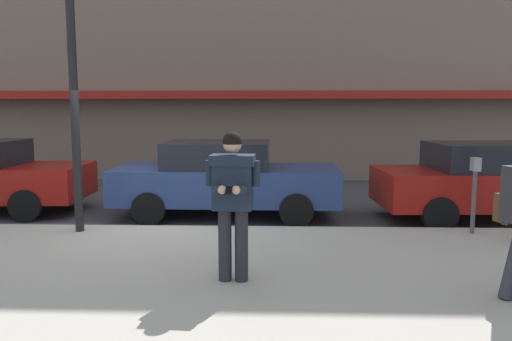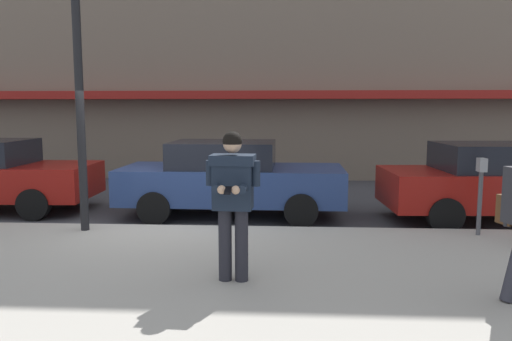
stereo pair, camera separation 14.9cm
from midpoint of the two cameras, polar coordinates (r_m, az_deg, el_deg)
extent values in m
plane|color=#3D3D42|center=(9.34, -10.09, -6.67)|extent=(80.00, 80.00, 0.00)
cube|color=#A8A399|center=(6.45, -7.26, -12.34)|extent=(32.00, 5.30, 0.14)
cube|color=silver|center=(9.21, -3.92, -6.75)|extent=(28.00, 0.12, 0.01)
cube|color=maroon|center=(15.02, -1.03, 8.62)|extent=(26.60, 0.70, 0.24)
cylinder|color=black|center=(12.33, -20.32, -2.13)|extent=(0.65, 0.24, 0.64)
cylinder|color=black|center=(10.79, -23.71, -3.57)|extent=(0.65, 0.24, 0.64)
cube|color=navy|center=(10.22, -2.32, -1.55)|extent=(4.53, 1.88, 0.70)
cube|color=black|center=(10.16, -3.34, 1.87)|extent=(2.09, 1.67, 0.52)
cylinder|color=black|center=(11.06, 5.41, -2.75)|extent=(0.64, 0.23, 0.64)
cylinder|color=black|center=(9.37, 5.62, -4.54)|extent=(0.64, 0.23, 0.64)
cylinder|color=black|center=(11.34, -8.84, -2.55)|extent=(0.64, 0.23, 0.64)
cylinder|color=black|center=(9.71, -11.12, -4.23)|extent=(0.64, 0.23, 0.64)
cube|color=maroon|center=(10.81, 26.68, -1.83)|extent=(4.58, 2.04, 0.70)
cube|color=black|center=(10.66, 25.99, 1.40)|extent=(2.15, 1.74, 0.52)
cylinder|color=black|center=(11.13, 18.16, -3.01)|extent=(0.65, 0.25, 0.64)
cylinder|color=black|center=(9.54, 21.25, -4.79)|extent=(0.65, 0.25, 0.64)
cylinder|color=#23232B|center=(6.05, -0.95, -8.53)|extent=(0.16, 0.16, 0.88)
cylinder|color=#23232B|center=(6.08, -2.84, -8.46)|extent=(0.16, 0.16, 0.88)
cube|color=#192333|center=(5.90, -1.93, -1.37)|extent=(0.48, 0.33, 0.64)
cube|color=#192333|center=(5.87, -1.94, 1.24)|extent=(0.54, 0.37, 0.12)
cylinder|color=#192333|center=(5.85, 0.68, -0.35)|extent=(0.11, 0.11, 0.30)
cylinder|color=#192333|center=(5.73, -0.70, -2.03)|extent=(0.12, 0.31, 0.10)
sphere|color=tan|center=(5.60, -1.57, -2.24)|extent=(0.10, 0.10, 0.10)
cylinder|color=#192333|center=(5.93, -4.51, -0.27)|extent=(0.11, 0.11, 0.30)
cylinder|color=#192333|center=(5.78, -3.62, -1.97)|extent=(0.12, 0.31, 0.10)
sphere|color=tan|center=(5.63, -3.21, -2.21)|extent=(0.10, 0.10, 0.10)
cube|color=black|center=(5.58, -2.46, -2.29)|extent=(0.08, 0.15, 0.07)
sphere|color=tan|center=(5.82, -1.99, 3.07)|extent=(0.22, 0.22, 0.22)
sphere|color=black|center=(5.82, -1.99, 3.36)|extent=(0.23, 0.23, 0.23)
cylinder|color=#2D2D33|center=(6.13, 27.64, -3.01)|extent=(0.10, 0.10, 0.58)
cube|color=brown|center=(6.20, 27.43, -4.02)|extent=(0.18, 0.26, 0.32)
cylinder|color=black|center=(8.83, -19.07, 8.23)|extent=(0.14, 0.14, 4.60)
cylinder|color=#4C4C51|center=(8.97, 24.63, -3.45)|extent=(0.07, 0.07, 1.05)
cube|color=gray|center=(8.89, 24.84, 0.58)|extent=(0.12, 0.18, 0.22)
camera|label=1|loc=(0.07, -89.27, 0.09)|focal=35.00mm
camera|label=2|loc=(0.07, 90.73, -0.09)|focal=35.00mm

